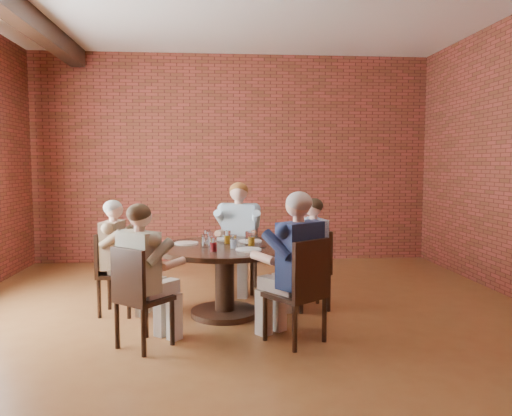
{
  "coord_description": "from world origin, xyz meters",
  "views": [
    {
      "loc": [
        -0.32,
        -4.78,
        1.61
      ],
      "look_at": [
        0.16,
        1.0,
        1.1
      ],
      "focal_mm": 35.0,
      "sensor_mm": 36.0,
      "label": 1
    }
  ],
  "objects": [
    {
      "name": "glass_e",
      "position": [
        -0.43,
        0.33,
        0.82
      ],
      "size": [
        0.07,
        0.07,
        0.14
      ],
      "primitive_type": "cylinder",
      "color": "white",
      "rests_on": "dining_table"
    },
    {
      "name": "glass_f",
      "position": [
        -0.33,
        0.1,
        0.82
      ],
      "size": [
        0.07,
        0.07,
        0.14
      ],
      "primitive_type": "cylinder",
      "color": "white",
      "rests_on": "dining_table"
    },
    {
      "name": "diner_e",
      "position": [
        0.4,
        -0.4,
        0.68
      ],
      "size": [
        0.84,
        0.86,
        1.36
      ],
      "primitive_type": null,
      "rotation": [
        0.0,
        0.0,
        3.78
      ],
      "color": "#192446",
      "rests_on": "floor"
    },
    {
      "name": "glass_c",
      "position": [
        -0.4,
        0.65,
        0.82
      ],
      "size": [
        0.07,
        0.07,
        0.14
      ],
      "primitive_type": "cylinder",
      "color": "white",
      "rests_on": "dining_table"
    },
    {
      "name": "chair_b",
      "position": [
        -0.0,
        1.55,
        0.52
      ],
      "size": [
        0.52,
        0.52,
        0.96
      ],
      "rotation": [
        0.0,
        0.0,
        -0.19
      ],
      "color": "black",
      "rests_on": "floor"
    },
    {
      "name": "plate_c",
      "position": [
        -0.63,
        0.61,
        0.76
      ],
      "size": [
        0.26,
        0.26,
        0.01
      ],
      "primitive_type": "cylinder",
      "color": "white",
      "rests_on": "dining_table"
    },
    {
      "name": "diner_a",
      "position": [
        0.73,
        0.61,
        0.62
      ],
      "size": [
        0.65,
        0.56,
        1.23
      ],
      "primitive_type": null,
      "rotation": [
        0.0,
        0.0,
        -1.39
      ],
      "color": "#3C609C",
      "rests_on": "floor"
    },
    {
      "name": "diner_b",
      "position": [
        -0.02,
        1.46,
        0.69
      ],
      "size": [
        0.67,
        0.77,
        1.38
      ],
      "primitive_type": null,
      "rotation": [
        0.0,
        0.0,
        -0.19
      ],
      "color": "#9EBCC9",
      "rests_on": "floor"
    },
    {
      "name": "plate_b",
      "position": [
        -0.25,
        0.83,
        0.76
      ],
      "size": [
        0.26,
        0.26,
        0.01
      ],
      "primitive_type": "cylinder",
      "color": "white",
      "rests_on": "dining_table"
    },
    {
      "name": "chair_a",
      "position": [
        0.81,
        0.62,
        0.48
      ],
      "size": [
        0.44,
        0.44,
        0.88
      ],
      "rotation": [
        0.0,
        0.0,
        -1.39
      ],
      "color": "black",
      "rests_on": "floor"
    },
    {
      "name": "chair_c",
      "position": [
        -1.43,
        0.59,
        0.48
      ],
      "size": [
        0.42,
        0.42,
        0.88
      ],
      "rotation": [
        0.0,
        0.0,
        1.44
      ],
      "color": "black",
      "rests_on": "floor"
    },
    {
      "name": "smartphone",
      "position": [
        0.17,
        0.32,
        0.75
      ],
      "size": [
        0.09,
        0.14,
        0.01
      ],
      "primitive_type": "cube",
      "rotation": [
        0.0,
        0.0,
        -0.23
      ],
      "color": "black",
      "rests_on": "dining_table"
    },
    {
      "name": "diner_d",
      "position": [
        -0.94,
        -0.43,
        0.63
      ],
      "size": [
        0.76,
        0.78,
        1.27
      ],
      "primitive_type": null,
      "rotation": [
        0.0,
        0.0,
        2.45
      ],
      "color": "gray",
      "rests_on": "floor"
    },
    {
      "name": "plate_d",
      "position": [
        0.02,
        0.15,
        0.76
      ],
      "size": [
        0.26,
        0.26,
        0.01
      ],
      "primitive_type": "cylinder",
      "color": "white",
      "rests_on": "dining_table"
    },
    {
      "name": "glass_b",
      "position": [
        -0.18,
        0.58,
        0.82
      ],
      "size": [
        0.07,
        0.07,
        0.14
      ],
      "primitive_type": "cylinder",
      "color": "white",
      "rests_on": "dining_table"
    },
    {
      "name": "plate_a",
      "position": [
        0.07,
        0.69,
        0.76
      ],
      "size": [
        0.26,
        0.26,
        0.01
      ],
      "primitive_type": "cylinder",
      "color": "white",
      "rests_on": "dining_table"
    },
    {
      "name": "dining_table",
      "position": [
        -0.22,
        0.44,
        0.53
      ],
      "size": [
        1.44,
        1.44,
        0.75
      ],
      "color": "black",
      "rests_on": "floor"
    },
    {
      "name": "wall_front",
      "position": [
        0.0,
        -3.5,
        1.7
      ],
      "size": [
        7.0,
        0.0,
        7.0
      ],
      "primitive_type": "plane",
      "rotation": [
        -1.57,
        0.0,
        0.0
      ],
      "color": "maroon",
      "rests_on": "ground"
    },
    {
      "name": "chair_d",
      "position": [
        -0.99,
        -0.49,
        0.49
      ],
      "size": [
        0.56,
        0.56,
        0.9
      ],
      "rotation": [
        0.0,
        0.0,
        2.45
      ],
      "color": "black",
      "rests_on": "floor"
    },
    {
      "name": "wall_back",
      "position": [
        0.0,
        3.5,
        1.7
      ],
      "size": [
        7.0,
        0.0,
        7.0
      ],
      "primitive_type": "plane",
      "rotation": [
        1.57,
        0.0,
        0.0
      ],
      "color": "maroon",
      "rests_on": "ground"
    },
    {
      "name": "glass_a",
      "position": [
        0.05,
        0.53,
        0.82
      ],
      "size": [
        0.07,
        0.07,
        0.14
      ],
      "primitive_type": "cylinder",
      "color": "white",
      "rests_on": "dining_table"
    },
    {
      "name": "glass_h",
      "position": [
        0.07,
        0.44,
        0.82
      ],
      "size": [
        0.07,
        0.07,
        0.14
      ],
      "primitive_type": "cylinder",
      "color": "white",
      "rests_on": "dining_table"
    },
    {
      "name": "diner_c",
      "position": [
        -1.36,
        0.58,
        0.61
      ],
      "size": [
        0.63,
        0.53,
        1.23
      ],
      "primitive_type": null,
      "rotation": [
        0.0,
        0.0,
        1.44
      ],
      "color": "brown",
      "rests_on": "floor"
    },
    {
      "name": "glass_g",
      "position": [
        -0.13,
        0.28,
        0.82
      ],
      "size": [
        0.07,
        0.07,
        0.14
      ],
      "primitive_type": "cylinder",
      "color": "white",
      "rests_on": "dining_table"
    },
    {
      "name": "chair_e",
      "position": [
        0.45,
        -0.47,
        0.52
      ],
      "size": [
        0.62,
        0.62,
        0.95
      ],
      "rotation": [
        0.0,
        0.0,
        3.78
      ],
      "color": "black",
      "rests_on": "floor"
    },
    {
      "name": "floor",
      "position": [
        0.0,
        0.0,
        0.0
      ],
      "size": [
        7.0,
        7.0,
        0.0
      ],
      "primitive_type": "plane",
      "color": "brown",
      "rests_on": "ground"
    },
    {
      "name": "glass_d",
      "position": [
        -0.38,
        0.51,
        0.82
      ],
      "size": [
        0.07,
        0.07,
        0.14
      ],
      "primitive_type": "cylinder",
      "color": "white",
      "rests_on": "dining_table"
    }
  ]
}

